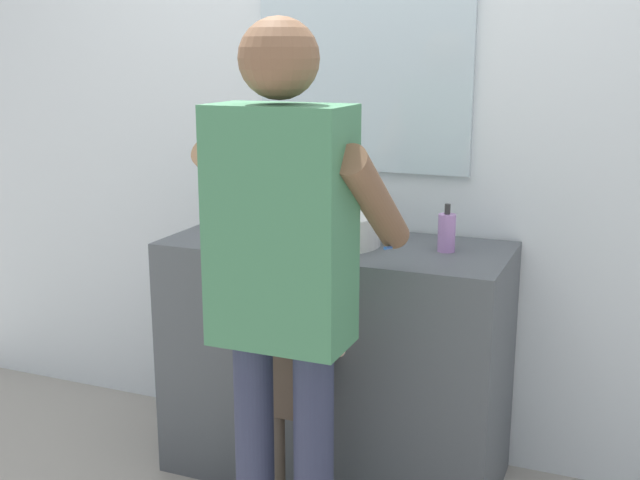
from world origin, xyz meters
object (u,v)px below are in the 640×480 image
at_px(toothbrush_cup, 238,221).
at_px(soap_bottle, 447,232).
at_px(child_toddler, 290,374).
at_px(adult_parent, 284,262).

xyz_separation_m(toothbrush_cup, soap_bottle, (0.78, 0.05, 0.01)).
xyz_separation_m(toothbrush_cup, child_toddler, (0.38, -0.38, -0.40)).
bearing_deg(toothbrush_cup, child_toddler, -44.85).
relative_size(toothbrush_cup, child_toddler, 0.23).
relative_size(soap_bottle, adult_parent, 0.10).
xyz_separation_m(soap_bottle, adult_parent, (-0.30, -0.67, 0.03)).
bearing_deg(child_toddler, toothbrush_cup, 135.15).
relative_size(toothbrush_cup, soap_bottle, 1.25).
height_order(toothbrush_cup, adult_parent, adult_parent).
height_order(soap_bottle, adult_parent, adult_parent).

